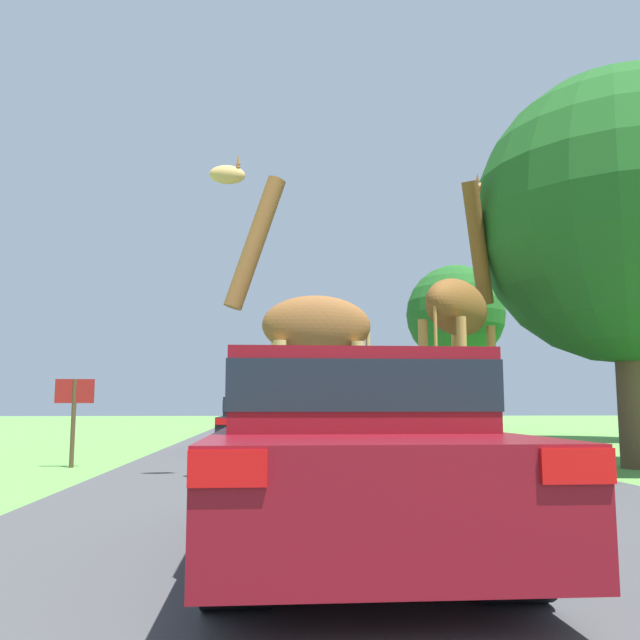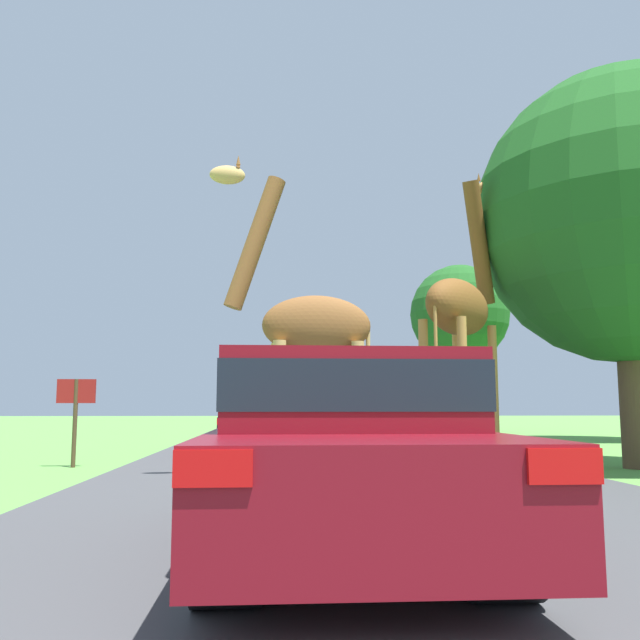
# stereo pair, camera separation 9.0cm
# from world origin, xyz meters

# --- Properties ---
(road) EXTENTS (7.87, 120.00, 0.00)m
(road) POSITION_xyz_m (0.00, 30.00, 0.00)
(road) COLOR #424244
(road) RESTS_ON ground
(giraffe_near_road) EXTENTS (2.59, 0.85, 5.04)m
(giraffe_near_road) POSITION_xyz_m (-0.63, 10.98, 2.25)
(giraffe_near_road) COLOR tan
(giraffe_near_road) RESTS_ON ground
(giraffe_companion) EXTENTS (2.12, 2.59, 5.48)m
(giraffe_companion) POSITION_xyz_m (1.98, 11.54, 2.72)
(giraffe_companion) COLOR #B77F3D
(giraffe_companion) RESTS_ON ground
(car_lead_maroon) EXTENTS (1.94, 4.32, 1.48)m
(car_lead_maroon) POSITION_xyz_m (-0.63, 5.71, 0.78)
(car_lead_maroon) COLOR maroon
(car_lead_maroon) RESTS_ON ground
(car_queue_right) EXTENTS (1.98, 4.22, 1.33)m
(car_queue_right) POSITION_xyz_m (-1.41, 17.96, 0.71)
(car_queue_right) COLOR black
(car_queue_right) RESTS_ON ground
(car_queue_left) EXTENTS (1.89, 3.96, 1.35)m
(car_queue_left) POSITION_xyz_m (1.63, 27.80, 0.71)
(car_queue_left) COLOR #561914
(car_queue_left) RESTS_ON ground
(tree_left_edge) EXTENTS (5.43, 5.43, 8.84)m
(tree_left_edge) POSITION_xyz_m (10.51, 21.55, 6.09)
(tree_left_edge) COLOR brown
(tree_left_edge) RESTS_ON ground
(tree_centre_back) EXTENTS (5.51, 5.51, 7.38)m
(tree_centre_back) POSITION_xyz_m (5.38, 12.35, 4.61)
(tree_centre_back) COLOR brown
(tree_centre_back) RESTS_ON ground
(tree_right_cluster) EXTENTS (4.47, 4.47, 7.51)m
(tree_right_cluster) POSITION_xyz_m (7.30, 30.45, 5.22)
(tree_right_cluster) COLOR brown
(tree_right_cluster) RESTS_ON ground
(sign_post) EXTENTS (0.70, 0.08, 1.60)m
(sign_post) POSITION_xyz_m (-4.77, 13.29, 1.12)
(sign_post) COLOR #4C3823
(sign_post) RESTS_ON ground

